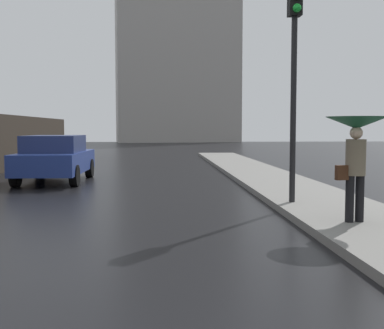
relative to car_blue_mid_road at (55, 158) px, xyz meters
name	(u,v)px	position (x,y,z in m)	size (l,w,h in m)	color
car_blue_mid_road	(55,158)	(0.00, 0.00, 0.00)	(1.94, 4.12, 1.45)	navy
pedestrian_with_umbrella_near	(356,138)	(6.43, -7.78, 0.75)	(0.99, 0.99, 1.72)	black
traffic_light	(294,49)	(6.00, -5.55, 2.52)	(0.26, 0.39, 4.54)	black
distant_tower	(177,33)	(5.23, 44.97, 12.29)	(15.13, 8.62, 26.09)	#9E9993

